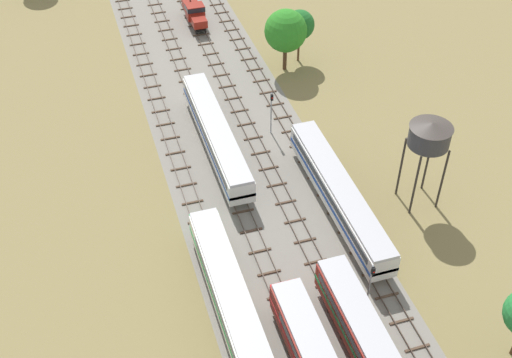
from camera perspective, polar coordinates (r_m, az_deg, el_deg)
ground_plane at (r=81.79m, az=-2.60°, el=4.69°), size 480.00×480.00×0.00m
ballast_bed at (r=81.78m, az=-2.60°, el=4.69°), size 18.56×176.00×0.01m
track_far_left at (r=81.39m, az=-7.75°, el=4.22°), size 2.40×126.00×0.29m
track_left at (r=82.05m, az=-4.43°, el=4.85°), size 2.40×126.00×0.29m
track_centre_left at (r=82.99m, az=-1.16°, el=5.46°), size 2.40×126.00×0.29m
track_centre at (r=84.20m, az=2.02°, el=6.03°), size 2.40×126.00×0.29m
diesel_railcar_far_left_mid at (r=58.85m, az=-2.24°, el=-10.29°), size 2.96×20.50×3.80m
passenger_coach_centre_midfar at (r=68.71m, az=7.30°, el=-1.24°), size 2.96×22.00×3.80m
passenger_coach_left_far at (r=76.25m, az=-3.52°, el=4.01°), size 2.96×22.00×3.80m
shunter_loco_centre_left_farther at (r=103.90m, az=-5.40°, el=14.38°), size 2.74×8.46×3.10m
water_tower at (r=67.73m, az=15.00°, el=3.73°), size 4.45×4.45×10.44m
signal_post_nearest at (r=78.38m, az=1.36°, el=6.21°), size 0.28×0.47×5.83m
signal_post_near at (r=59.39m, az=10.00°, el=-8.90°), size 0.28×0.47×5.78m
lineside_tree_0 at (r=89.98m, az=2.62°, el=12.85°), size 5.82×5.82×8.87m
lineside_tree_2 at (r=92.31m, az=3.85°, el=13.33°), size 4.14×4.14×7.68m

